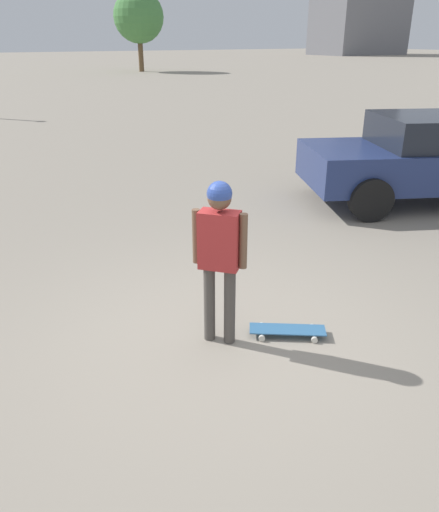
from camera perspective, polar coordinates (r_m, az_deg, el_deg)
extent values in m
plane|color=gray|center=(5.07, 0.00, -9.54)|extent=(220.00, 220.00, 0.00)
cylinder|color=#4C4742|center=(4.89, -1.15, -5.42)|extent=(0.11, 0.11, 0.80)
cylinder|color=#4C4742|center=(4.84, 1.17, -5.75)|extent=(0.11, 0.11, 0.80)
cube|color=#B22D2D|center=(4.57, 0.00, 1.82)|extent=(0.40, 0.41, 0.55)
cylinder|color=brown|center=(4.63, -2.66, 2.26)|extent=(0.08, 0.08, 0.52)
cylinder|color=brown|center=(4.51, 2.73, 1.69)|extent=(0.08, 0.08, 0.52)
sphere|color=brown|center=(4.43, 0.00, 6.66)|extent=(0.22, 0.22, 0.22)
sphere|color=#2D4799|center=(4.42, 0.00, 7.13)|extent=(0.23, 0.23, 0.23)
cube|color=#336693|center=(5.14, 7.77, -8.31)|extent=(0.75, 0.60, 0.01)
cylinder|color=silver|center=(5.05, 4.85, -9.34)|extent=(0.07, 0.06, 0.06)
cylinder|color=silver|center=(5.25, 4.80, -7.93)|extent=(0.07, 0.06, 0.06)
cylinder|color=silver|center=(5.09, 10.80, -9.40)|extent=(0.07, 0.06, 0.06)
cylinder|color=silver|center=(5.29, 10.50, -8.00)|extent=(0.07, 0.06, 0.06)
cube|color=navy|center=(9.79, 22.10, 9.68)|extent=(4.54, 3.43, 0.66)
cube|color=#1E232D|center=(9.73, 23.20, 13.04)|extent=(2.39, 2.32, 0.53)
cylinder|color=black|center=(8.51, 16.92, 6.15)|extent=(0.74, 0.48, 0.72)
cylinder|color=black|center=(10.21, 12.97, 9.41)|extent=(0.74, 0.48, 0.72)
cylinder|color=brown|center=(47.42, -8.98, 21.85)|extent=(0.43, 0.43, 2.89)
sphere|color=#478442|center=(47.43, -9.23, 25.39)|extent=(4.26, 4.26, 4.26)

